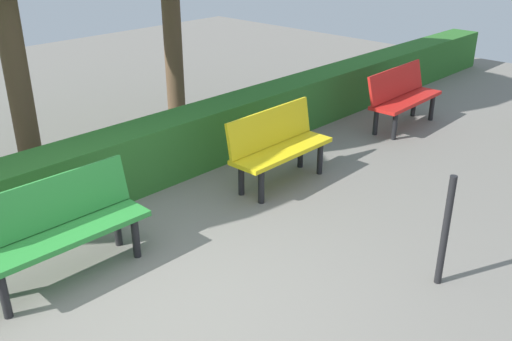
{
  "coord_description": "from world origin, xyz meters",
  "views": [
    {
      "loc": [
        2.12,
        3.16,
        2.85
      ],
      "look_at": [
        -1.59,
        -0.38,
        0.55
      ],
      "focal_mm": 39.68,
      "sensor_mm": 36.0,
      "label": 1
    }
  ],
  "objects": [
    {
      "name": "railing_post_mid",
      "position": [
        -1.86,
        1.51,
        0.5
      ],
      "size": [
        0.06,
        0.06,
        1.0
      ],
      "primitive_type": "cylinder",
      "color": "black",
      "rests_on": "ground_plane"
    },
    {
      "name": "bench_red",
      "position": [
        -5.14,
        -0.81,
        0.48
      ],
      "size": [
        1.44,
        0.51,
        0.86
      ],
      "rotation": [
        0.0,
        0.0,
        0.03
      ],
      "color": "red",
      "rests_on": "ground_plane"
    },
    {
      "name": "bench_green",
      "position": [
        0.27,
        -0.91,
        0.48
      ],
      "size": [
        1.51,
        0.48,
        0.86
      ],
      "rotation": [
        0.0,
        0.0,
        -0.01
      ],
      "color": "#2D8C38",
      "rests_on": "ground_plane"
    },
    {
      "name": "bench_yellow",
      "position": [
        -2.42,
        -0.82,
        0.48
      ],
      "size": [
        1.36,
        0.47,
        0.86
      ],
      "rotation": [
        0.0,
        0.0,
        0.01
      ],
      "color": "yellow",
      "rests_on": "ground_plane"
    },
    {
      "name": "ground_plane",
      "position": [
        0.0,
        0.0,
        0.0
      ],
      "size": [
        20.61,
        20.61,
        0.0
      ],
      "primitive_type": "plane",
      "color": "gray"
    },
    {
      "name": "hedge_row",
      "position": [
        -1.2,
        -1.89,
        0.35
      ],
      "size": [
        16.61,
        0.54,
        0.71
      ],
      "primitive_type": "cube",
      "color": "#2D6B28",
      "rests_on": "ground_plane"
    }
  ]
}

